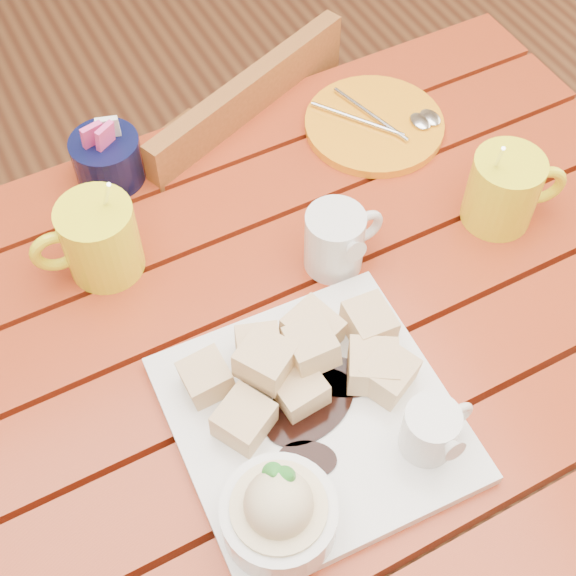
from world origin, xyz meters
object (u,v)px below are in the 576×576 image
orange_saucer (376,124)px  chair_far (215,210)px  table (273,388)px  dessert_plate (309,428)px  coffee_mug_left (98,239)px  coffee_mug_right (505,189)px

orange_saucer → chair_far: bearing=130.6°
table → dessert_plate: size_ratio=3.91×
table → dessert_plate: dessert_plate is taller
orange_saucer → dessert_plate: bearing=-129.9°
dessert_plate → coffee_mug_left: size_ratio=1.98×
coffee_mug_left → coffee_mug_right: 0.51m
chair_far → coffee_mug_right: bearing=97.7°
table → chair_far: chair_far is taller
coffee_mug_left → orange_saucer: 0.43m
dessert_plate → chair_far: size_ratio=0.38×
coffee_mug_left → orange_saucer: coffee_mug_left is taller
dessert_plate → coffee_mug_left: bearing=108.5°
table → chair_far: size_ratio=1.48×
coffee_mug_right → orange_saucer: (-0.05, 0.22, -0.04)m
table → coffee_mug_left: (-0.13, 0.20, 0.16)m
coffee_mug_left → orange_saucer: bearing=14.7°
orange_saucer → coffee_mug_left: bearing=-173.0°
dessert_plate → chair_far: bearing=76.8°
coffee_mug_left → orange_saucer: (0.43, 0.05, -0.05)m
coffee_mug_left → table: bearing=-49.2°
orange_saucer → coffee_mug_right: bearing=-75.7°
table → chair_far: (0.12, 0.46, -0.19)m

